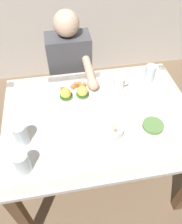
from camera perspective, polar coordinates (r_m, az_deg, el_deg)
name	(u,v)px	position (r m, az deg, el deg)	size (l,w,h in m)	color
ground_plane	(97,171)	(2.02, 1.57, -14.84)	(6.00, 6.00, 0.00)	#7F664C
dining_table	(99,126)	(1.49, 2.07, -3.52)	(1.20, 0.90, 0.74)	silver
eggs_benedict_plate	(74,94)	(1.50, -4.26, 4.48)	(0.27, 0.27, 0.09)	white
fruit_bowl	(114,129)	(1.30, 5.90, -4.40)	(0.12, 0.12, 0.06)	white
coffee_mug	(119,83)	(1.56, 7.17, 7.47)	(0.11, 0.08, 0.09)	white
fork	(60,158)	(1.23, -7.83, -11.55)	(0.07, 0.15, 0.00)	silver
water_glass_near	(23,163)	(1.19, -17.07, -12.46)	(0.08, 0.08, 0.13)	silver
water_glass_far	(150,74)	(1.67, 14.80, 9.39)	(0.07, 0.07, 0.12)	silver
water_glass_extra	(21,135)	(1.29, -17.36, -5.69)	(0.08, 0.08, 0.13)	silver
side_plate	(153,127)	(1.38, 15.49, -3.61)	(0.20, 0.20, 0.04)	white
diner_person	(71,71)	(1.89, -5.16, 10.44)	(0.34, 0.54, 1.14)	#33333D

